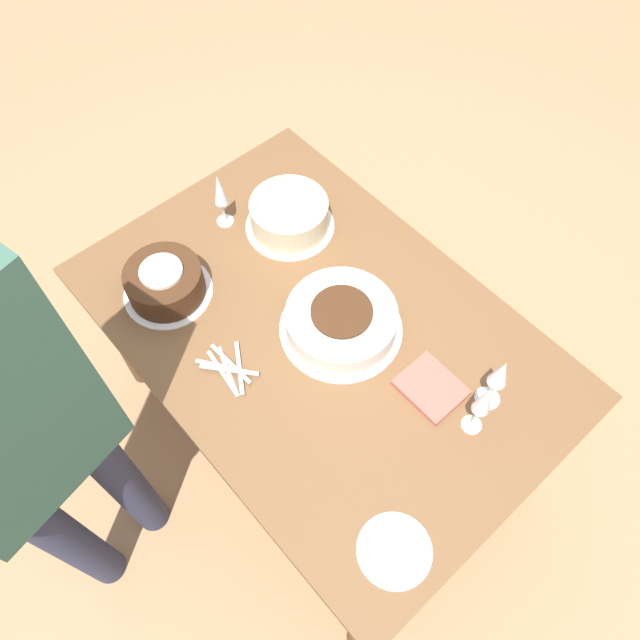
{
  "coord_description": "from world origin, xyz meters",
  "views": [
    {
      "loc": [
        0.7,
        -0.62,
        2.32
      ],
      "look_at": [
        0.0,
        0.0,
        0.79
      ],
      "focal_mm": 35.0,
      "sensor_mm": 36.0,
      "label": 1
    }
  ],
  "objects_px": {
    "cake_center_white": "(341,321)",
    "person_cutting": "(6,432)",
    "cake_front_chocolate": "(165,283)",
    "wine_glass_extra": "(220,192)",
    "wine_glass_near": "(500,375)",
    "cake_back_decorated": "(289,215)",
    "wine_glass_far": "(484,401)"
  },
  "relations": [
    {
      "from": "cake_center_white",
      "to": "person_cutting",
      "type": "bearing_deg",
      "value": -100.1
    },
    {
      "from": "cake_front_chocolate",
      "to": "wine_glass_extra",
      "type": "relative_size",
      "value": 1.3
    },
    {
      "from": "wine_glass_near",
      "to": "cake_back_decorated",
      "type": "bearing_deg",
      "value": -179.26
    },
    {
      "from": "cake_back_decorated",
      "to": "wine_glass_extra",
      "type": "xyz_separation_m",
      "value": [
        -0.16,
        -0.15,
        0.09
      ]
    },
    {
      "from": "cake_front_chocolate",
      "to": "wine_glass_near",
      "type": "bearing_deg",
      "value": 27.51
    },
    {
      "from": "cake_back_decorated",
      "to": "wine_glass_extra",
      "type": "distance_m",
      "value": 0.23
    },
    {
      "from": "cake_center_white",
      "to": "person_cutting",
      "type": "distance_m",
      "value": 0.9
    },
    {
      "from": "wine_glass_near",
      "to": "person_cutting",
      "type": "height_order",
      "value": "person_cutting"
    },
    {
      "from": "cake_back_decorated",
      "to": "person_cutting",
      "type": "xyz_separation_m",
      "value": [
        0.25,
        -0.99,
        0.27
      ]
    },
    {
      "from": "cake_back_decorated",
      "to": "wine_glass_far",
      "type": "bearing_deg",
      "value": -5.39
    },
    {
      "from": "cake_center_white",
      "to": "cake_front_chocolate",
      "type": "distance_m",
      "value": 0.54
    },
    {
      "from": "cake_center_white",
      "to": "wine_glass_extra",
      "type": "bearing_deg",
      "value": -179.34
    },
    {
      "from": "wine_glass_extra",
      "to": "person_cutting",
      "type": "xyz_separation_m",
      "value": [
        0.41,
        -0.84,
        0.18
      ]
    },
    {
      "from": "cake_back_decorated",
      "to": "wine_glass_extra",
      "type": "relative_size",
      "value": 1.39
    },
    {
      "from": "wine_glass_far",
      "to": "cake_front_chocolate",
      "type": "bearing_deg",
      "value": -157.88
    },
    {
      "from": "cake_back_decorated",
      "to": "person_cutting",
      "type": "height_order",
      "value": "person_cutting"
    },
    {
      "from": "wine_glass_near",
      "to": "person_cutting",
      "type": "bearing_deg",
      "value": -120.4
    },
    {
      "from": "cake_front_chocolate",
      "to": "cake_back_decorated",
      "type": "distance_m",
      "value": 0.45
    },
    {
      "from": "person_cutting",
      "to": "wine_glass_far",
      "type": "bearing_deg",
      "value": -46.16
    },
    {
      "from": "cake_center_white",
      "to": "cake_front_chocolate",
      "type": "height_order",
      "value": "cake_front_chocolate"
    },
    {
      "from": "cake_center_white",
      "to": "wine_glass_far",
      "type": "relative_size",
      "value": 1.57
    },
    {
      "from": "wine_glass_far",
      "to": "wine_glass_extra",
      "type": "distance_m",
      "value": 1.02
    },
    {
      "from": "cake_center_white",
      "to": "wine_glass_far",
      "type": "height_order",
      "value": "wine_glass_far"
    },
    {
      "from": "cake_center_white",
      "to": "cake_back_decorated",
      "type": "distance_m",
      "value": 0.42
    },
    {
      "from": "cake_front_chocolate",
      "to": "wine_glass_near",
      "type": "distance_m",
      "value": 1.0
    },
    {
      "from": "cake_front_chocolate",
      "to": "cake_back_decorated",
      "type": "relative_size",
      "value": 0.93
    },
    {
      "from": "cake_back_decorated",
      "to": "cake_front_chocolate",
      "type": "bearing_deg",
      "value": -95.92
    },
    {
      "from": "wine_glass_extra",
      "to": "cake_front_chocolate",
      "type": "bearing_deg",
      "value": -69.75
    },
    {
      "from": "person_cutting",
      "to": "wine_glass_near",
      "type": "bearing_deg",
      "value": -42.7
    },
    {
      "from": "wine_glass_far",
      "to": "cake_back_decorated",
      "type": "bearing_deg",
      "value": 174.61
    },
    {
      "from": "wine_glass_near",
      "to": "wine_glass_extra",
      "type": "xyz_separation_m",
      "value": [
        -0.99,
        -0.16,
        -0.01
      ]
    },
    {
      "from": "cake_front_chocolate",
      "to": "person_cutting",
      "type": "distance_m",
      "value": 0.67
    }
  ]
}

